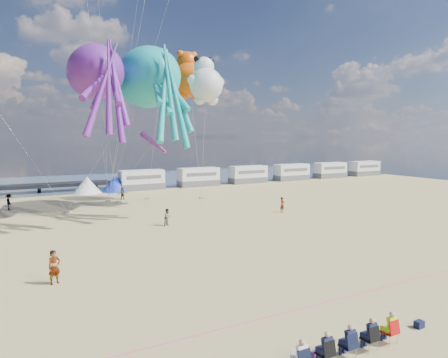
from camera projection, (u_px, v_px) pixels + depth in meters
ground at (244, 276)px, 22.96m from camera, size 120.00×120.00×0.00m
water at (84, 182)px, 71.10m from camera, size 120.00×120.00×0.00m
motorhome_0 at (142, 180)px, 60.65m from camera, size 6.60×2.50×3.00m
motorhome_1 at (199, 177)px, 65.13m from camera, size 6.60×2.50×3.00m
motorhome_2 at (248, 174)px, 69.62m from camera, size 6.60×2.50×3.00m
motorhome_3 at (291, 172)px, 74.10m from camera, size 6.60×2.50×3.00m
motorhome_4 at (330, 170)px, 78.58m from camera, size 6.60×2.50×3.00m
motorhome_5 at (364, 168)px, 83.07m from camera, size 6.60×2.50×3.00m
tent_white at (87, 185)px, 56.90m from camera, size 4.00×4.00×2.40m
tent_blue at (115, 183)px, 58.79m from camera, size 4.00×4.00×2.40m
spectator_row at (348, 340)px, 14.45m from camera, size 6.10×0.90×1.30m
cooler_purple at (317, 356)px, 14.33m from camera, size 0.40×0.30×0.32m
cooler_navy at (419, 324)px, 16.76m from camera, size 0.38×0.28×0.30m
rope_line at (300, 309)px, 18.58m from camera, size 34.00×0.03×0.03m
standing_person at (54, 267)px, 21.70m from camera, size 0.80×0.67×1.88m
beachgoer_1 at (168, 217)px, 36.07m from camera, size 0.90×0.80×1.55m
beachgoer_2 at (9, 202)px, 43.88m from camera, size 0.85×0.99×1.76m
beachgoer_4 at (123, 193)px, 51.22m from camera, size 0.99×0.65×1.57m
beachgoer_5 at (282, 205)px, 42.35m from camera, size 1.59×1.05×1.64m
sandbag_a at (67, 212)px, 41.96m from camera, size 0.50×0.35×0.22m
sandbag_b at (119, 202)px, 48.52m from camera, size 0.50×0.35×0.22m
sandbag_c at (201, 198)px, 51.90m from camera, size 0.50×0.35×0.22m
sandbag_d at (148, 198)px, 51.37m from camera, size 0.50×0.35×0.22m
sandbag_e at (108, 200)px, 49.83m from camera, size 0.50×0.35×0.22m
kite_octopus_teal at (148, 78)px, 43.54m from camera, size 6.98×12.30×13.25m
kite_octopus_purple at (95, 72)px, 38.55m from camera, size 7.32×11.23×11.86m
kite_panda at (206, 85)px, 45.20m from camera, size 4.82×4.56×6.56m
kite_teddy_orange at (189, 80)px, 49.12m from camera, size 6.16×5.95×7.20m
windsock_mid at (160, 90)px, 41.54m from camera, size 2.36×6.38×6.32m
windsock_right at (154, 143)px, 45.55m from camera, size 2.46×4.38×4.36m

